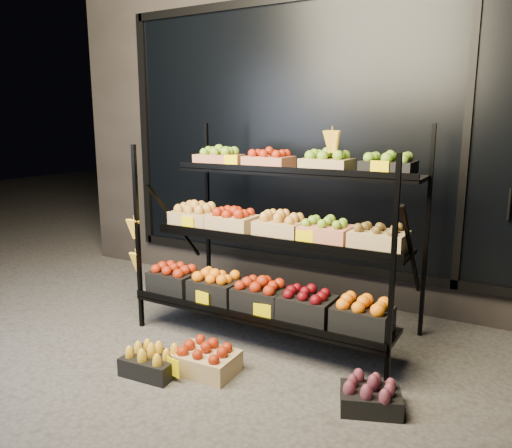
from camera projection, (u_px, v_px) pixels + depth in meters
The scene contains 7 objects.
ground at pixel (234, 364), 3.51m from camera, with size 24.00×24.00×0.00m, color #514F4C.
building at pixel (362, 115), 5.35m from camera, with size 6.00×2.08×3.50m.
display_rack at pixel (274, 238), 3.86m from camera, with size 2.18×1.02×1.72m.
tag_floor_a at pixel (173, 373), 3.26m from camera, with size 0.13×0.01×0.12m, color #F9DD00.
floor_crate_midleft at pixel (152, 361), 3.36m from camera, with size 0.39×0.30×0.19m.
floor_crate_midright at pixel (206, 359), 3.38m from camera, with size 0.42×0.32×0.21m.
floor_crate_right at pixel (371, 396), 2.94m from camera, with size 0.42×0.37×0.18m.
Camera 1 is at (1.75, -2.73, 1.67)m, focal length 35.00 mm.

